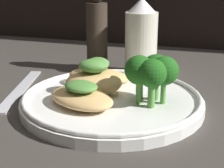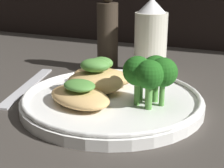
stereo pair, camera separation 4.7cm
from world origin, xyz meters
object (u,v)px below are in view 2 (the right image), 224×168
Objects in this scene: plate at (112,100)px; pepper_grinder at (108,34)px; broccoli_bunch at (150,72)px; sauce_bottle at (152,39)px.

plate is 1.68× the size of pepper_grinder.
sauce_bottle reaches higher than broccoli_bunch.
plate is 19.67cm from pepper_grinder.
broccoli_bunch is at bearing -2.03° from plate.
sauce_bottle is at bearing 107.44° from broccoli_bunch.
broccoli_bunch is 0.46× the size of pepper_grinder.
plate is 1.85× the size of sauce_bottle.
plate is at bearing 177.97° from broccoli_bunch.
pepper_grinder reaches higher than sauce_bottle.
broccoli_bunch is 17.78cm from sauce_bottle.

